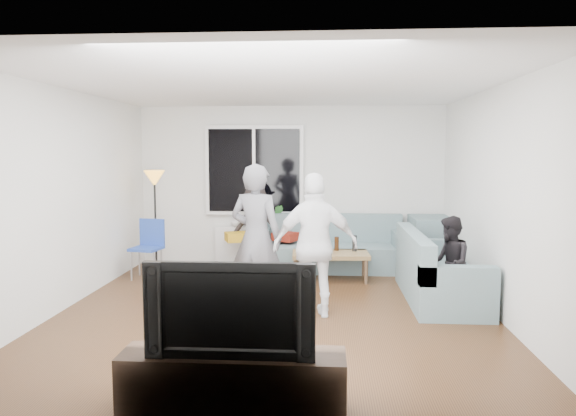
# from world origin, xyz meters

# --- Properties ---
(floor) EXTENTS (5.00, 5.50, 0.04)m
(floor) POSITION_xyz_m (0.00, 0.00, -0.02)
(floor) COLOR #56351C
(floor) RESTS_ON ground
(ceiling) EXTENTS (5.00, 5.50, 0.04)m
(ceiling) POSITION_xyz_m (0.00, 0.00, 2.62)
(ceiling) COLOR white
(ceiling) RESTS_ON ground
(wall_back) EXTENTS (5.00, 0.04, 2.60)m
(wall_back) POSITION_xyz_m (0.00, 2.77, 1.30)
(wall_back) COLOR silver
(wall_back) RESTS_ON ground
(wall_front) EXTENTS (5.00, 0.04, 2.60)m
(wall_front) POSITION_xyz_m (0.00, -2.77, 1.30)
(wall_front) COLOR silver
(wall_front) RESTS_ON ground
(wall_left) EXTENTS (0.04, 5.50, 2.60)m
(wall_left) POSITION_xyz_m (-2.52, 0.00, 1.30)
(wall_left) COLOR silver
(wall_left) RESTS_ON ground
(wall_right) EXTENTS (0.04, 5.50, 2.60)m
(wall_right) POSITION_xyz_m (2.52, 0.00, 1.30)
(wall_right) COLOR silver
(wall_right) RESTS_ON ground
(window_frame) EXTENTS (1.62, 0.06, 1.47)m
(window_frame) POSITION_xyz_m (-0.60, 2.69, 1.55)
(window_frame) COLOR white
(window_frame) RESTS_ON wall_back
(window_glass) EXTENTS (1.50, 0.02, 1.35)m
(window_glass) POSITION_xyz_m (-0.60, 2.65, 1.55)
(window_glass) COLOR black
(window_glass) RESTS_ON window_frame
(window_mullion) EXTENTS (0.05, 0.03, 1.35)m
(window_mullion) POSITION_xyz_m (-0.60, 2.64, 1.55)
(window_mullion) COLOR white
(window_mullion) RESTS_ON window_frame
(radiator) EXTENTS (1.30, 0.12, 0.62)m
(radiator) POSITION_xyz_m (-0.60, 2.65, 0.31)
(radiator) COLOR silver
(radiator) RESTS_ON floor
(potted_plant) EXTENTS (0.21, 0.17, 0.36)m
(potted_plant) POSITION_xyz_m (-0.22, 2.62, 0.80)
(potted_plant) COLOR #2A6327
(potted_plant) RESTS_ON radiator
(vase) EXTENTS (0.21, 0.21, 0.18)m
(vase) POSITION_xyz_m (-0.90, 2.62, 0.71)
(vase) COLOR silver
(vase) RESTS_ON radiator
(sofa_back_section) EXTENTS (2.30, 0.85, 0.85)m
(sofa_back_section) POSITION_xyz_m (0.66, 2.27, 0.42)
(sofa_back_section) COLOR slate
(sofa_back_section) RESTS_ON floor
(sofa_right_section) EXTENTS (2.00, 0.85, 0.85)m
(sofa_right_section) POSITION_xyz_m (2.02, 0.63, 0.42)
(sofa_right_section) COLOR slate
(sofa_right_section) RESTS_ON floor
(sofa_corner) EXTENTS (0.85, 0.85, 0.85)m
(sofa_corner) POSITION_xyz_m (2.33, 2.27, 0.42)
(sofa_corner) COLOR slate
(sofa_corner) RESTS_ON floor
(cushion_yellow) EXTENTS (0.47, 0.44, 0.14)m
(cushion_yellow) POSITION_xyz_m (-0.81, 2.25, 0.51)
(cushion_yellow) COLOR #BF8E1C
(cushion_yellow) RESTS_ON sofa_back_section
(cushion_red) EXTENTS (0.46, 0.43, 0.13)m
(cushion_red) POSITION_xyz_m (-0.06, 2.33, 0.51)
(cushion_red) COLOR maroon
(cushion_red) RESTS_ON sofa_back_section
(coffee_table) EXTENTS (1.13, 0.65, 0.40)m
(coffee_table) POSITION_xyz_m (0.65, 1.60, 0.20)
(coffee_table) COLOR #997D4A
(coffee_table) RESTS_ON floor
(pitcher) EXTENTS (0.17, 0.17, 0.17)m
(pitcher) POSITION_xyz_m (0.55, 1.51, 0.49)
(pitcher) COLOR maroon
(pitcher) RESTS_ON coffee_table
(side_chair) EXTENTS (0.47, 0.47, 0.86)m
(side_chair) POSITION_xyz_m (-2.05, 1.50, 0.43)
(side_chair) COLOR #2646A6
(side_chair) RESTS_ON floor
(floor_lamp) EXTENTS (0.32, 0.32, 1.56)m
(floor_lamp) POSITION_xyz_m (-2.05, 1.96, 0.78)
(floor_lamp) COLOR #FFA830
(floor_lamp) RESTS_ON floor
(player_left) EXTENTS (0.72, 0.59, 1.72)m
(player_left) POSITION_xyz_m (-0.23, -0.02, 0.86)
(player_left) COLOR #55545A
(player_left) RESTS_ON floor
(player_right) EXTENTS (1.00, 0.52, 1.63)m
(player_right) POSITION_xyz_m (0.46, -0.18, 0.81)
(player_right) COLOR white
(player_right) RESTS_ON floor
(spectator_right) EXTENTS (0.46, 0.57, 1.12)m
(spectator_right) POSITION_xyz_m (2.02, 0.14, 0.56)
(spectator_right) COLOR black
(spectator_right) RESTS_ON floor
(spectator_back) EXTENTS (0.94, 0.67, 1.33)m
(spectator_back) POSITION_xyz_m (-0.53, 2.30, 0.66)
(spectator_back) COLOR black
(spectator_back) RESTS_ON floor
(tv_console) EXTENTS (1.60, 0.40, 0.44)m
(tv_console) POSITION_xyz_m (-0.08, -2.50, 0.22)
(tv_console) COLOR #2F2017
(tv_console) RESTS_ON floor
(television) EXTENTS (1.18, 0.15, 0.68)m
(television) POSITION_xyz_m (-0.08, -2.50, 0.78)
(television) COLOR black
(television) RESTS_ON tv_console
(bottle_e) EXTENTS (0.07, 0.07, 0.24)m
(bottle_e) POSITION_xyz_m (1.00, 1.73, 0.52)
(bottle_e) COLOR black
(bottle_e) RESTS_ON coffee_table
(bottle_a) EXTENTS (0.07, 0.07, 0.25)m
(bottle_a) POSITION_xyz_m (0.36, 1.72, 0.52)
(bottle_a) COLOR #BA5B0A
(bottle_a) RESTS_ON coffee_table
(bottle_c) EXTENTS (0.07, 0.07, 0.21)m
(bottle_c) POSITION_xyz_m (0.74, 1.76, 0.50)
(bottle_c) COLOR #321B0B
(bottle_c) RESTS_ON coffee_table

